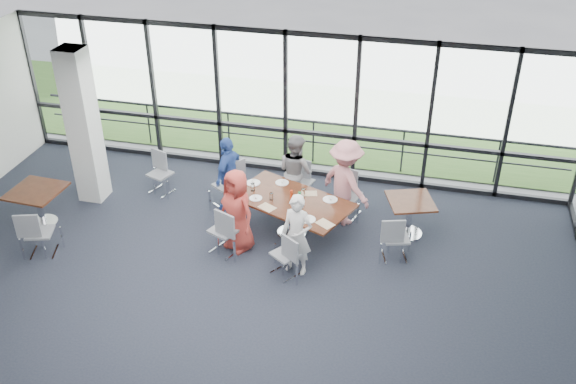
% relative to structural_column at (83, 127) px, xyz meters
% --- Properties ---
extents(floor, '(12.00, 10.00, 0.02)m').
position_rel_structural_column_xyz_m(floor, '(3.60, -3.00, -1.61)').
color(floor, '#1D202D').
rests_on(floor, ground).
extents(ceiling, '(12.00, 10.00, 0.04)m').
position_rel_structural_column_xyz_m(ceiling, '(3.60, -3.00, 1.60)').
color(ceiling, white).
rests_on(ceiling, ground).
extents(curtain_wall_back, '(12.00, 0.10, 3.20)m').
position_rel_structural_column_xyz_m(curtain_wall_back, '(3.60, 2.00, 0.00)').
color(curtain_wall_back, white).
rests_on(curtain_wall_back, ground).
extents(structural_column, '(0.50, 0.50, 3.20)m').
position_rel_structural_column_xyz_m(structural_column, '(0.00, 0.00, 0.00)').
color(structural_column, silver).
rests_on(structural_column, ground).
extents(apron, '(80.00, 70.00, 0.02)m').
position_rel_structural_column_xyz_m(apron, '(3.60, 7.00, -1.62)').
color(apron, slate).
rests_on(apron, ground).
extents(grass_strip, '(80.00, 5.00, 0.01)m').
position_rel_structural_column_xyz_m(grass_strip, '(3.60, 5.00, -1.59)').
color(grass_strip, '#365D24').
rests_on(grass_strip, ground).
extents(guard_rail, '(12.00, 0.06, 0.06)m').
position_rel_structural_column_xyz_m(guard_rail, '(3.60, 2.60, -1.10)').
color(guard_rail, '#2D2D33').
rests_on(guard_rail, ground).
extents(main_table, '(2.48, 1.94, 0.75)m').
position_rel_structural_column_xyz_m(main_table, '(4.30, -0.35, -0.95)').
color(main_table, '#3C1D11').
rests_on(main_table, ground).
extents(side_table_left, '(0.99, 0.99, 0.75)m').
position_rel_structural_column_xyz_m(side_table_left, '(-0.51, -1.16, -0.95)').
color(side_table_left, '#3C1D11').
rests_on(side_table_left, ground).
extents(side_table_right, '(1.04, 1.04, 0.75)m').
position_rel_structural_column_xyz_m(side_table_right, '(6.44, 0.16, -0.97)').
color(side_table_right, '#3C1D11').
rests_on(side_table_right, ground).
extents(diner_near_left, '(0.93, 0.83, 1.59)m').
position_rel_structural_column_xyz_m(diner_near_left, '(3.45, -1.00, -0.80)').
color(diner_near_left, '#B1362D').
rests_on(diner_near_left, ground).
extents(diner_near_right, '(0.61, 0.49, 1.51)m').
position_rel_structural_column_xyz_m(diner_near_right, '(4.65, -1.43, -0.84)').
color(diner_near_right, silver).
rests_on(diner_near_right, ground).
extents(diner_far_left, '(0.90, 0.84, 1.58)m').
position_rel_structural_column_xyz_m(diner_far_left, '(4.14, 0.65, -0.81)').
color(diner_far_left, slate).
rests_on(diner_far_left, ground).
extents(diner_far_right, '(1.26, 1.13, 1.75)m').
position_rel_structural_column_xyz_m(diner_far_right, '(5.19, 0.30, -0.73)').
color(diner_far_right, '#CB7C80').
rests_on(diner_far_right, ground).
extents(diner_end, '(0.67, 1.00, 1.57)m').
position_rel_structural_column_xyz_m(diner_end, '(2.88, 0.26, -0.81)').
color(diner_end, '#2D4EA0').
rests_on(diner_end, ground).
extents(chair_main_nl, '(0.61, 0.61, 0.95)m').
position_rel_structural_column_xyz_m(chair_main_nl, '(3.26, -1.20, -1.13)').
color(chair_main_nl, gray).
rests_on(chair_main_nl, ground).
extents(chair_main_nr, '(0.58, 0.58, 0.86)m').
position_rel_structural_column_xyz_m(chair_main_nr, '(4.49, -1.58, -1.17)').
color(chair_main_nr, gray).
rests_on(chair_main_nr, ground).
extents(chair_main_fl, '(0.48, 0.48, 0.82)m').
position_rel_structural_column_xyz_m(chair_main_fl, '(4.23, 0.90, -1.19)').
color(chair_main_fl, gray).
rests_on(chair_main_fl, ground).
extents(chair_main_fr, '(0.55, 0.55, 0.92)m').
position_rel_structural_column_xyz_m(chair_main_fr, '(5.22, 0.54, -1.14)').
color(chair_main_fr, gray).
rests_on(chair_main_fr, ground).
extents(chair_main_end, '(0.64, 0.64, 0.94)m').
position_rel_structural_column_xyz_m(chair_main_end, '(2.80, 0.32, -1.13)').
color(chair_main_end, gray).
rests_on(chair_main_end, ground).
extents(chair_spare_la, '(0.57, 0.57, 0.92)m').
position_rel_structural_column_xyz_m(chair_spare_la, '(0.06, -2.04, -1.14)').
color(chair_spare_la, gray).
rests_on(chair_spare_la, ground).
extents(chair_spare_lb, '(0.55, 0.55, 0.87)m').
position_rel_structural_column_xyz_m(chair_spare_lb, '(1.28, 0.48, -1.16)').
color(chair_spare_lb, gray).
rests_on(chair_spare_lb, ground).
extents(chair_spare_r, '(0.54, 0.54, 0.89)m').
position_rel_structural_column_xyz_m(chair_spare_r, '(6.28, -0.66, -1.15)').
color(chair_spare_r, gray).
rests_on(chair_spare_r, ground).
extents(plate_nl, '(0.24, 0.24, 0.01)m').
position_rel_structural_column_xyz_m(plate_nl, '(3.64, -0.46, -0.84)').
color(plate_nl, white).
rests_on(plate_nl, main_table).
extents(plate_nr, '(0.28, 0.28, 0.01)m').
position_rel_structural_column_xyz_m(plate_nr, '(4.73, -0.93, -0.84)').
color(plate_nr, white).
rests_on(plate_nr, main_table).
extents(plate_fl, '(0.26, 0.26, 0.01)m').
position_rel_structural_column_xyz_m(plate_fl, '(3.97, 0.21, -0.84)').
color(plate_fl, white).
rests_on(plate_fl, main_table).
extents(plate_fr, '(0.27, 0.27, 0.01)m').
position_rel_structural_column_xyz_m(plate_fr, '(4.99, -0.18, -0.84)').
color(plate_fr, white).
rests_on(plate_fr, main_table).
extents(plate_end, '(0.28, 0.28, 0.01)m').
position_rel_structural_column_xyz_m(plate_end, '(3.43, 0.07, -0.84)').
color(plate_end, white).
rests_on(plate_end, main_table).
extents(tumbler_a, '(0.07, 0.07, 0.14)m').
position_rel_structural_column_xyz_m(tumbler_a, '(3.93, -0.43, -0.78)').
color(tumbler_a, white).
rests_on(tumbler_a, main_table).
extents(tumbler_b, '(0.07, 0.07, 0.13)m').
position_rel_structural_column_xyz_m(tumbler_b, '(4.56, -0.71, -0.78)').
color(tumbler_b, white).
rests_on(tumbler_b, main_table).
extents(tumbler_c, '(0.07, 0.07, 0.15)m').
position_rel_structural_column_xyz_m(tumbler_c, '(4.47, -0.16, -0.78)').
color(tumbler_c, white).
rests_on(tumbler_c, main_table).
extents(tumbler_d, '(0.08, 0.08, 0.15)m').
position_rel_structural_column_xyz_m(tumbler_d, '(3.50, -0.20, -0.77)').
color(tumbler_d, white).
rests_on(tumbler_d, main_table).
extents(menu_a, '(0.37, 0.33, 0.00)m').
position_rel_structural_column_xyz_m(menu_a, '(3.92, -0.71, -0.85)').
color(menu_a, silver).
rests_on(menu_a, main_table).
extents(menu_b, '(0.37, 0.35, 0.00)m').
position_rel_structural_column_xyz_m(menu_b, '(5.05, -0.98, -0.85)').
color(menu_b, silver).
rests_on(menu_b, main_table).
extents(menu_c, '(0.32, 0.26, 0.00)m').
position_rel_structural_column_xyz_m(menu_c, '(4.57, -0.05, -0.85)').
color(menu_c, silver).
rests_on(menu_c, main_table).
extents(condiment_caddy, '(0.10, 0.07, 0.04)m').
position_rel_structural_column_xyz_m(condiment_caddy, '(4.33, -0.26, -0.83)').
color(condiment_caddy, black).
rests_on(condiment_caddy, main_table).
extents(ketchup_bottle, '(0.06, 0.06, 0.18)m').
position_rel_structural_column_xyz_m(ketchup_bottle, '(4.28, -0.31, -0.76)').
color(ketchup_bottle, '#B22E11').
rests_on(ketchup_bottle, main_table).
extents(green_bottle, '(0.05, 0.05, 0.20)m').
position_rel_structural_column_xyz_m(green_bottle, '(4.45, -0.37, -0.75)').
color(green_bottle, '#1E6F36').
rests_on(green_bottle, main_table).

